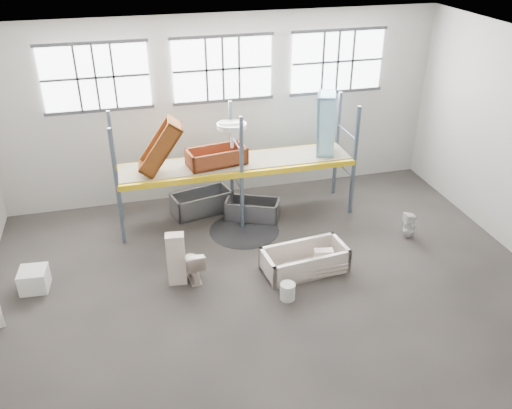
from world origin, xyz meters
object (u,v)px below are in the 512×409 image
object	(u,v)px
blue_tub_upright	(326,124)
bucket	(288,291)
toilet_white	(410,225)
steel_tub_left	(202,202)
bathtub_beige	(305,260)
rust_tub_flat	(217,156)
toilet_beige	(193,264)
cistern_tall	(176,259)
steel_tub_right	(252,209)

from	to	relation	value
blue_tub_upright	bucket	size ratio (longest dim) A/B	4.20
toilet_white	steel_tub_left	world-z (taller)	toilet_white
bathtub_beige	bucket	distance (m)	1.13
bathtub_beige	bucket	size ratio (longest dim) A/B	5.03
rust_tub_flat	bucket	distance (m)	4.07
steel_tub_left	blue_tub_upright	distance (m)	3.91
toilet_white	bucket	bearing A→B (deg)	-62.17
bucket	bathtub_beige	bearing A→B (deg)	52.43
steel_tub_left	rust_tub_flat	bearing A→B (deg)	-54.56
rust_tub_flat	bucket	bearing A→B (deg)	-78.31
toilet_beige	toilet_white	bearing A→B (deg)	178.42
rust_tub_flat	bucket	xyz separation A→B (m)	(0.75, -3.65, -1.63)
toilet_white	rust_tub_flat	bearing A→B (deg)	-110.40
bathtub_beige	toilet_white	distance (m)	3.07
rust_tub_flat	blue_tub_upright	bearing A→B (deg)	0.77
steel_tub_left	rust_tub_flat	world-z (taller)	rust_tub_flat
cistern_tall	steel_tub_left	size ratio (longest dim) A/B	0.78
toilet_white	steel_tub_right	bearing A→B (deg)	-113.93
toilet_white	steel_tub_right	world-z (taller)	toilet_white
toilet_white	steel_tub_right	size ratio (longest dim) A/B	0.49
bathtub_beige	toilet_white	bearing A→B (deg)	6.87
steel_tub_right	rust_tub_flat	world-z (taller)	rust_tub_flat
toilet_beige	cistern_tall	xyz separation A→B (m)	(-0.36, -0.04, 0.23)
cistern_tall	toilet_white	world-z (taller)	cistern_tall
blue_tub_upright	bucket	bearing A→B (deg)	-120.14
steel_tub_right	blue_tub_upright	size ratio (longest dim) A/B	0.88
bathtub_beige	steel_tub_right	xyz separation A→B (m)	(-0.55, 2.62, -0.02)
bathtub_beige	steel_tub_left	distance (m)	3.74
toilet_white	blue_tub_upright	xyz separation A→B (m)	(-1.54, 2.11, 2.06)
bathtub_beige	toilet_beige	bearing A→B (deg)	166.67
toilet_beige	toilet_white	size ratio (longest dim) A/B	1.12
toilet_beige	bucket	distance (m)	2.18
steel_tub_right	rust_tub_flat	distance (m)	1.80
bathtub_beige	toilet_white	xyz separation A→B (m)	(3.00, 0.69, 0.06)
bathtub_beige	toilet_white	world-z (taller)	toilet_white
toilet_beige	rust_tub_flat	distance (m)	3.02
rust_tub_flat	blue_tub_upright	xyz separation A→B (m)	(2.90, 0.04, 0.57)
steel_tub_left	steel_tub_right	bearing A→B (deg)	-27.54
steel_tub_right	blue_tub_upright	xyz separation A→B (m)	(2.01, 0.18, 2.14)
toilet_beige	steel_tub_left	bearing A→B (deg)	-108.56
toilet_white	blue_tub_upright	size ratio (longest dim) A/B	0.43
rust_tub_flat	cistern_tall	bearing A→B (deg)	-119.57
steel_tub_left	rust_tub_flat	xyz separation A→B (m)	(0.36, -0.51, 1.53)
toilet_beige	steel_tub_right	bearing A→B (deg)	-135.53
rust_tub_flat	toilet_white	bearing A→B (deg)	-25.03
bathtub_beige	blue_tub_upright	size ratio (longest dim) A/B	1.20
cistern_tall	rust_tub_flat	distance (m)	3.10
steel_tub_right	bucket	bearing A→B (deg)	-92.12
cistern_tall	bucket	size ratio (longest dim) A/B	3.25
steel_tub_left	bucket	xyz separation A→B (m)	(1.12, -4.16, -0.10)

